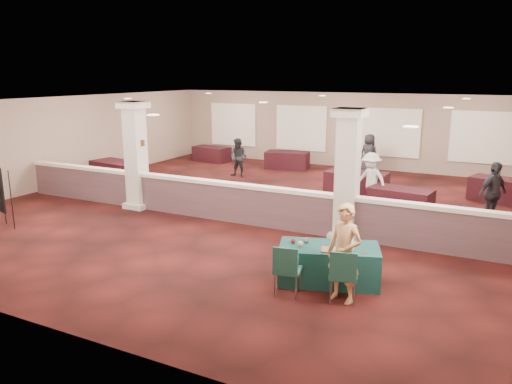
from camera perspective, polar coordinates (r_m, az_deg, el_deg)
The scene contains 32 objects.
ground at distance 15.02m, azimuth 0.80°, elevation -2.01°, with size 16.00×16.00×0.00m, color #411210.
wall_back at distance 22.08m, azimuth 10.07°, elevation 6.97°, with size 16.00×0.04×3.20m, color gray.
wall_front at distance 8.45m, azimuth -23.89°, elevation -4.22°, with size 16.00×0.04×3.20m, color gray.
wall_left at distance 19.53m, azimuth -20.86°, elevation 5.49°, with size 0.04×16.00×3.20m, color gray.
ceiling at distance 14.51m, azimuth 0.84°, elevation 10.27°, with size 16.00×16.00×0.02m, color silver.
partition_wall at distance 13.59m, azimuth -1.98°, elevation -1.20°, with size 15.60×0.28×1.10m.
column_left at distance 15.34m, azimuth -13.57°, elevation 4.20°, with size 0.72×0.72×3.20m.
column_right at distance 12.22m, azimuth 10.41°, elevation 2.07°, with size 0.72×0.72×3.20m.
sconce_left at distance 15.47m, azimuth -14.44°, elevation 5.58°, with size 0.12×0.12×0.18m.
sconce_right at distance 15.11m, azimuth -12.83°, elevation 5.49°, with size 0.12×0.12×0.18m.
near_table at distance 9.93m, azimuth 8.31°, elevation -8.15°, with size 1.92×0.96×0.74m, color #103C39.
conf_chair_main at distance 9.02m, azimuth 9.95°, elevation -8.97°, with size 0.60×0.60×0.99m.
conf_chair_side at distance 9.18m, azimuth 3.53°, elevation -8.48°, with size 0.57×0.57×0.97m.
woman at distance 8.99m, azimuth 10.05°, elevation -6.91°, with size 0.65×0.43×1.80m, color tan.
far_table_front_left at distance 19.30m, azimuth -15.54°, elevation 2.20°, with size 2.01×1.01×0.82m, color black.
far_table_front_center at distance 16.98m, azimuth 11.39°, elevation 0.93°, with size 1.99×0.99×0.81m, color black.
far_table_front_right at distance 15.23m, azimuth 16.18°, elevation -0.94°, with size 1.78×0.89×0.72m, color black.
far_table_back_left at distance 23.30m, azimuth -5.08°, elevation 4.34°, with size 1.71×0.85×0.69m, color black.
far_table_back_center at distance 21.46m, azimuth 3.57°, elevation 3.65°, with size 1.82×0.91×0.74m, color black.
far_table_back_right at distance 17.66m, azimuth 26.23°, elevation 0.18°, with size 1.85×0.92×0.75m, color black.
attendee_a at distance 19.70m, azimuth -2.00°, elevation 3.94°, with size 0.73×0.41×1.52m, color black.
attendee_b at distance 15.65m, azimuth 12.97°, elevation 1.39°, with size 1.06×0.49×1.66m, color beige.
attendee_c at distance 14.84m, azimuth 25.43°, elevation -0.12°, with size 1.00×0.48×1.71m, color black.
attendee_d at distance 20.87m, azimuth 12.78°, elevation 4.28°, with size 0.79×0.43×1.61m, color black.
laptop_base at distance 9.76m, azimuth 10.17°, elevation -6.25°, with size 0.33×0.23×0.02m, color silver.
laptop_screen at distance 9.83m, azimuth 10.18°, elevation -5.36°, with size 0.33×0.01×0.22m, color silver.
screen_glow at distance 9.82m, azimuth 10.17°, elevation -5.46°, with size 0.30×0.00×0.19m, color silver.
knitting at distance 9.56m, azimuth 8.69°, elevation -6.57°, with size 0.40×0.30×0.03m, color orange.
yarn_cream at distance 9.69m, azimuth 5.09°, elevation -5.92°, with size 0.11×0.11×0.11m, color beige.
yarn_red at distance 9.85m, azimuth 4.26°, elevation -5.63°, with size 0.10×0.10×0.10m, color maroon.
yarn_grey at distance 9.90m, azimuth 5.75°, elevation -5.54°, with size 0.10×0.10×0.10m, color #504F54.
scissors at distance 9.56m, azimuth 12.34°, elevation -6.78°, with size 0.12×0.03×0.01m, color red.
Camera 1 is at (6.37, -13.01, 3.99)m, focal length 35.00 mm.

